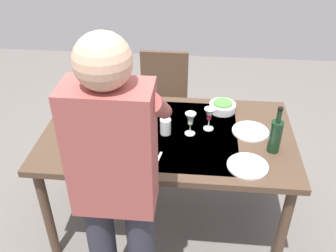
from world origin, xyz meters
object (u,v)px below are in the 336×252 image
(wine_bottle, at_px, (275,135))
(wine_glass_left, at_px, (190,120))
(wine_glass_right, at_px, (209,115))
(serving_bowl_pasta, at_px, (111,140))
(dining_table, at_px, (168,142))
(dinner_plate_near, at_px, (250,131))
(water_cup_near_left, at_px, (166,127))
(dinner_plate_far, at_px, (248,166))
(chair_near, at_px, (163,99))
(person_server, at_px, (117,186))
(side_bowl_salad, at_px, (222,106))
(water_cup_near_right, at_px, (95,95))

(wine_bottle, xyz_separation_m, wine_glass_left, (0.49, -0.12, -0.01))
(wine_glass_right, distance_m, serving_bowl_pasta, 0.62)
(dining_table, relative_size, dinner_plate_near, 6.86)
(water_cup_near_left, height_order, dinner_plate_far, water_cup_near_left)
(dining_table, xyz_separation_m, chair_near, (0.12, -0.83, -0.16))
(person_server, distance_m, side_bowl_salad, 1.15)
(water_cup_near_left, relative_size, dinner_plate_far, 0.44)
(serving_bowl_pasta, xyz_separation_m, dinner_plate_near, (-0.85, -0.21, -0.03))
(dining_table, bearing_deg, side_bowl_salad, -139.36)
(dining_table, height_order, side_bowl_salad, side_bowl_salad)
(water_cup_near_left, xyz_separation_m, dinner_plate_near, (-0.53, -0.06, -0.05))
(chair_near, bearing_deg, water_cup_near_left, 97.03)
(wine_bottle, bearing_deg, water_cup_near_left, -10.32)
(dining_table, relative_size, chair_near, 1.73)
(dining_table, height_order, wine_glass_left, wine_glass_left)
(dining_table, height_order, water_cup_near_left, water_cup_near_left)
(side_bowl_salad, bearing_deg, person_server, 63.17)
(person_server, bearing_deg, dinner_plate_far, -146.38)
(dining_table, relative_size, wine_glass_left, 10.45)
(wine_glass_left, height_order, dinner_plate_near, wine_glass_left)
(dining_table, distance_m, chair_near, 0.86)
(chair_near, xyz_separation_m, side_bowl_salad, (-0.47, 0.54, 0.27))
(wine_glass_left, height_order, water_cup_near_right, wine_glass_left)
(wine_bottle, xyz_separation_m, dinner_plate_near, (0.11, -0.18, -0.10))
(side_bowl_salad, bearing_deg, water_cup_near_right, -2.33)
(water_cup_near_left, xyz_separation_m, side_bowl_salad, (-0.36, -0.31, -0.02))
(dining_table, xyz_separation_m, wine_glass_left, (-0.14, 0.00, 0.18))
(wine_bottle, relative_size, serving_bowl_pasta, 0.99)
(dining_table, bearing_deg, dinner_plate_far, 148.47)
(chair_near, height_order, person_server, person_server)
(person_server, relative_size, serving_bowl_pasta, 5.63)
(person_server, distance_m, wine_glass_right, 0.89)
(wine_glass_right, relative_size, serving_bowl_pasta, 0.50)
(dinner_plate_far, bearing_deg, dinner_plate_near, -97.47)
(dinner_plate_far, bearing_deg, side_bowl_salad, -77.92)
(dining_table, height_order, wine_glass_right, wine_glass_right)
(person_server, xyz_separation_m, wine_bottle, (-0.80, -0.59, -0.08))
(dining_table, distance_m, dinner_plate_far, 0.56)
(wine_glass_left, height_order, serving_bowl_pasta, wine_glass_left)
(dining_table, height_order, dinner_plate_near, dinner_plate_near)
(dinner_plate_near, height_order, dinner_plate_far, same)
(person_server, height_order, water_cup_near_left, person_server)
(chair_near, distance_m, side_bowl_salad, 0.76)
(dining_table, relative_size, wine_bottle, 5.33)
(side_bowl_salad, relative_size, dinner_plate_near, 0.78)
(chair_near, relative_size, dinner_plate_far, 3.96)
(wine_bottle, bearing_deg, person_server, 36.39)
(wine_glass_left, relative_size, water_cup_near_left, 1.48)
(chair_near, relative_size, wine_glass_right, 6.03)
(person_server, relative_size, dinner_plate_near, 7.34)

